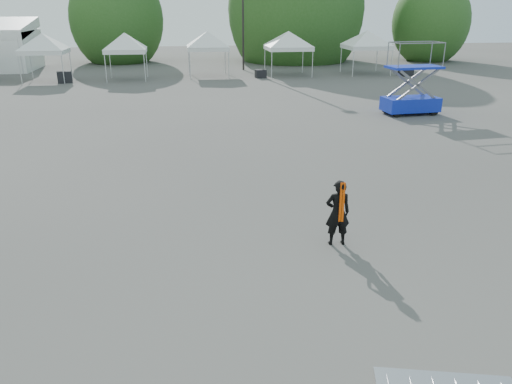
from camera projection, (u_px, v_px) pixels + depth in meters
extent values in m
plane|color=#474442|center=(283.00, 225.00, 12.38)|extent=(120.00, 120.00, 0.00)
cylinder|color=black|center=(243.00, 11.00, 40.78)|extent=(0.16, 0.16, 9.50)
cylinder|color=#382314|center=(120.00, 50.00, 47.93)|extent=(0.36, 0.36, 2.27)
ellipsoid|color=#2A571D|center=(117.00, 19.00, 46.95)|extent=(4.16, 4.16, 4.78)
cylinder|color=#382314|center=(295.00, 46.00, 49.26)|extent=(0.36, 0.36, 2.80)
ellipsoid|color=#2A571D|center=(296.00, 9.00, 48.06)|extent=(5.12, 5.12, 5.89)
cylinder|color=#382314|center=(427.00, 50.00, 49.33)|extent=(0.36, 0.36, 2.10)
ellipsoid|color=#2A571D|center=(431.00, 22.00, 48.43)|extent=(3.84, 3.84, 4.42)
cylinder|color=silver|center=(20.00, 70.00, 34.25)|extent=(0.06, 0.06, 2.00)
cylinder|color=silver|center=(63.00, 69.00, 34.64)|extent=(0.06, 0.06, 2.00)
cylinder|color=silver|center=(31.00, 65.00, 36.86)|extent=(0.06, 0.06, 2.00)
cylinder|color=silver|center=(71.00, 65.00, 37.25)|extent=(0.06, 0.06, 2.00)
cube|color=white|center=(44.00, 51.00, 35.37)|extent=(3.02, 3.02, 0.30)
pyramid|color=white|center=(42.00, 33.00, 34.94)|extent=(4.27, 4.27, 1.10)
cylinder|color=silver|center=(106.00, 68.00, 34.96)|extent=(0.06, 0.06, 2.00)
cylinder|color=silver|center=(145.00, 68.00, 35.34)|extent=(0.06, 0.06, 2.00)
cylinder|color=silver|center=(110.00, 64.00, 37.46)|extent=(0.06, 0.06, 2.00)
cylinder|color=silver|center=(147.00, 64.00, 37.83)|extent=(0.06, 0.06, 2.00)
cube|color=white|center=(126.00, 51.00, 36.02)|extent=(2.89, 2.89, 0.30)
pyramid|color=white|center=(124.00, 33.00, 35.58)|extent=(4.08, 4.08, 1.10)
cylinder|color=silver|center=(190.00, 65.00, 36.95)|extent=(0.06, 0.06, 2.00)
cylinder|color=silver|center=(229.00, 64.00, 37.35)|extent=(0.06, 0.06, 2.00)
cylinder|color=silver|center=(189.00, 61.00, 39.63)|extent=(0.06, 0.06, 2.00)
cylinder|color=silver|center=(225.00, 61.00, 40.03)|extent=(0.06, 0.06, 2.00)
cube|color=white|center=(208.00, 48.00, 38.11)|extent=(3.09, 3.09, 0.30)
pyramid|color=white|center=(207.00, 31.00, 37.68)|extent=(4.37, 4.37, 1.10)
cylinder|color=silver|center=(272.00, 65.00, 37.01)|extent=(0.06, 0.06, 2.00)
cylinder|color=silver|center=(312.00, 64.00, 37.44)|extent=(0.06, 0.06, 2.00)
cylinder|color=silver|center=(265.00, 61.00, 39.89)|extent=(0.06, 0.06, 2.00)
cylinder|color=silver|center=(303.00, 60.00, 40.32)|extent=(0.06, 0.06, 2.00)
cube|color=white|center=(288.00, 48.00, 38.29)|extent=(3.31, 3.31, 0.30)
pyramid|color=white|center=(289.00, 31.00, 37.85)|extent=(4.68, 4.68, 1.10)
cylinder|color=silver|center=(353.00, 64.00, 37.96)|extent=(0.06, 0.06, 2.00)
cylinder|color=silver|center=(391.00, 63.00, 38.38)|extent=(0.06, 0.06, 2.00)
cylinder|color=silver|center=(341.00, 59.00, 40.80)|extent=(0.06, 0.06, 2.00)
cylinder|color=silver|center=(377.00, 59.00, 41.23)|extent=(0.06, 0.06, 2.00)
cube|color=white|center=(366.00, 47.00, 39.21)|extent=(3.27, 3.27, 0.30)
pyramid|color=white|center=(368.00, 30.00, 38.78)|extent=(4.63, 4.63, 1.10)
imported|color=black|center=(338.00, 213.00, 11.15)|extent=(0.57, 0.39, 1.54)
cube|color=#F24904|center=(341.00, 203.00, 10.90)|extent=(0.12, 0.02, 0.92)
cube|color=#0C0EA5|center=(410.00, 104.00, 24.94)|extent=(2.81, 1.57, 0.68)
cube|color=#0C0EA5|center=(414.00, 67.00, 24.31)|extent=(2.69, 1.50, 0.11)
cylinder|color=black|center=(397.00, 113.00, 24.31)|extent=(0.42, 0.20, 0.41)
cylinder|color=black|center=(434.00, 111.00, 24.75)|extent=(0.42, 0.20, 0.41)
cylinder|color=black|center=(386.00, 109.00, 25.34)|extent=(0.42, 0.20, 0.41)
cylinder|color=black|center=(422.00, 107.00, 25.78)|extent=(0.42, 0.20, 0.41)
cube|color=black|center=(65.00, 77.00, 35.23)|extent=(1.12, 0.95, 0.77)
cube|color=black|center=(261.00, 74.00, 37.68)|extent=(0.85, 0.70, 0.61)
cube|color=black|center=(406.00, 71.00, 38.79)|extent=(1.16, 1.02, 0.75)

